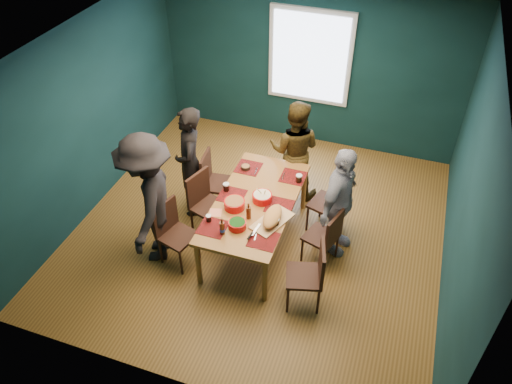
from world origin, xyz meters
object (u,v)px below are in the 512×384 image
at_px(chair_left_mid, 204,199).
at_px(person_near_left, 149,200).
at_px(dining_table, 255,205).
at_px(chair_left_near, 172,229).
at_px(cutting_board, 272,218).
at_px(bowl_herbs, 237,224).
at_px(bowl_dumpling, 262,197).
at_px(chair_right_far, 333,201).
at_px(person_right, 339,202).
at_px(chair_right_mid, 327,235).
at_px(person_back, 294,150).
at_px(chair_left_far, 213,178).
at_px(chair_right_near, 312,271).
at_px(bowl_salad, 234,204).
at_px(person_far_left, 190,163).

distance_m(chair_left_mid, person_near_left, 0.86).
bearing_deg(chair_left_mid, dining_table, 16.87).
distance_m(dining_table, chair_left_mid, 0.75).
relative_size(chair_left_near, cutting_board, 1.25).
bearing_deg(chair_left_mid, bowl_herbs, -20.62).
xyz_separation_m(bowl_dumpling, cutting_board, (0.25, -0.34, 0.01)).
distance_m(chair_left_mid, chair_right_far, 1.75).
relative_size(chair_left_mid, person_right, 0.59).
xyz_separation_m(chair_left_mid, chair_right_far, (1.67, 0.54, -0.00)).
bearing_deg(chair_left_near, cutting_board, 30.19).
bearing_deg(chair_left_mid, bowl_dumpling, 19.32).
height_order(person_near_left, cutting_board, person_near_left).
bearing_deg(chair_right_far, chair_left_mid, -145.02).
distance_m(chair_right_mid, person_back, 1.53).
xyz_separation_m(chair_left_far, person_near_left, (-0.38, -1.11, 0.38)).
bearing_deg(bowl_herbs, person_near_left, -176.23).
relative_size(chair_left_mid, chair_right_near, 1.02).
xyz_separation_m(chair_left_near, bowl_salad, (0.70, 0.42, 0.28)).
relative_size(person_back, bowl_dumpling, 6.14).
xyz_separation_m(dining_table, person_far_left, (-1.09, 0.37, 0.16)).
bearing_deg(chair_left_far, bowl_salad, -56.14).
relative_size(person_right, bowl_herbs, 7.21).
bearing_deg(person_right, person_near_left, 124.66).
relative_size(chair_right_near, bowl_herbs, 4.18).
xyz_separation_m(chair_right_near, bowl_salad, (-1.17, 0.54, 0.27)).
distance_m(person_far_left, person_near_left, 1.00).
bearing_deg(chair_left_near, person_back, 75.36).
height_order(person_far_left, person_right, person_far_left).
distance_m(chair_left_near, cutting_board, 1.31).
bearing_deg(person_near_left, cutting_board, 84.62).
height_order(dining_table, person_far_left, person_far_left).
relative_size(chair_left_far, chair_left_mid, 0.99).
height_order(chair_right_far, bowl_herbs, chair_right_far).
bearing_deg(person_near_left, person_back, 126.51).
distance_m(chair_right_mid, chair_right_near, 0.70).
distance_m(chair_left_mid, cutting_board, 1.15).
xyz_separation_m(chair_right_near, person_right, (0.08, 1.01, 0.26)).
bearing_deg(cutting_board, bowl_herbs, -126.08).
xyz_separation_m(person_near_left, cutting_board, (1.51, 0.31, -0.11)).
bearing_deg(dining_table, cutting_board, -43.93).
relative_size(chair_right_far, chair_right_near, 1.01).
bearing_deg(chair_right_far, dining_table, -132.05).
bearing_deg(bowl_dumpling, chair_left_near, -146.40).
bearing_deg(person_far_left, bowl_salad, 32.01).
relative_size(chair_left_far, bowl_salad, 3.49).
xyz_separation_m(person_far_left, person_back, (1.27, 0.85, -0.06)).
relative_size(chair_left_mid, bowl_salad, 3.51).
bearing_deg(chair_right_far, bowl_herbs, -114.43).
distance_m(chair_right_near, bowl_dumpling, 1.20).
bearing_deg(chair_right_near, cutting_board, 130.06).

